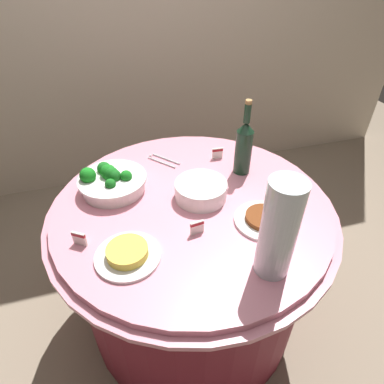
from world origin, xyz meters
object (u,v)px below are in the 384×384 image
object	(u,v)px
wine_bottle	(244,146)
label_placard_rear	(217,153)
food_plate_stir_fry	(264,219)
plate_stack	(201,190)
label_placard_front	(79,238)
decorative_fruit_vase	(278,232)
serving_tongs	(163,160)
label_placard_mid	(197,227)
broccoli_bowl	(111,181)
food_plate_fried_egg	(128,254)

from	to	relation	value
wine_bottle	label_placard_rear	xyz separation A→B (m)	(-0.07, 0.13, -0.10)
food_plate_stir_fry	plate_stack	bearing A→B (deg)	131.24
wine_bottle	label_placard_front	size ratio (longest dim) A/B	6.11
plate_stack	food_plate_stir_fry	xyz separation A→B (m)	(0.18, -0.21, -0.02)
decorative_fruit_vase	food_plate_stir_fry	world-z (taller)	decorative_fruit_vase
decorative_fruit_vase	label_placard_rear	size ratio (longest dim) A/B	6.18
serving_tongs	label_placard_rear	xyz separation A→B (m)	(0.26, -0.05, 0.03)
label_placard_front	label_placard_rear	world-z (taller)	same
wine_bottle	label_placard_mid	xyz separation A→B (m)	(-0.31, -0.32, -0.10)
label_placard_mid	food_plate_stir_fry	bearing A→B (deg)	-2.84
wine_bottle	decorative_fruit_vase	bearing A→B (deg)	-103.39
label_placard_front	broccoli_bowl	bearing A→B (deg)	64.65
label_placard_mid	serving_tongs	bearing A→B (deg)	91.80
label_placard_front	label_placard_rear	size ratio (longest dim) A/B	1.00
plate_stack	wine_bottle	size ratio (longest dim) A/B	0.62
food_plate_stir_fry	label_placard_rear	bearing A→B (deg)	91.81
serving_tongs	food_plate_fried_egg	distance (m)	0.60
plate_stack	decorative_fruit_vase	bearing A→B (deg)	-75.61
wine_bottle	broccoli_bowl	bearing A→B (deg)	177.50
food_plate_fried_egg	plate_stack	bearing A→B (deg)	35.90
wine_bottle	food_plate_stir_fry	size ratio (longest dim) A/B	1.53
label_placard_mid	label_placard_rear	distance (m)	0.52
broccoli_bowl	serving_tongs	size ratio (longest dim) A/B	1.86
label_placard_rear	plate_stack	bearing A→B (deg)	-122.27
plate_stack	label_placard_front	distance (m)	0.49
wine_bottle	food_plate_stir_fry	xyz separation A→B (m)	(-0.05, -0.33, -0.12)
broccoli_bowl	food_plate_stir_fry	size ratio (longest dim) A/B	1.27
plate_stack	serving_tongs	bearing A→B (deg)	106.27
serving_tongs	food_plate_fried_egg	bearing A→B (deg)	-113.26
wine_bottle	plate_stack	bearing A→B (deg)	-151.15
broccoli_bowl	label_placard_rear	xyz separation A→B (m)	(0.51, 0.11, -0.01)
broccoli_bowl	wine_bottle	xyz separation A→B (m)	(0.57, -0.02, 0.09)
broccoli_bowl	label_placard_front	xyz separation A→B (m)	(-0.14, -0.29, -0.01)
decorative_fruit_vase	label_placard_mid	bearing A→B (deg)	129.86
broccoli_bowl	decorative_fruit_vase	xyz separation A→B (m)	(0.45, -0.56, 0.12)
broccoli_bowl	label_placard_mid	bearing A→B (deg)	-52.59
serving_tongs	food_plate_stir_fry	size ratio (longest dim) A/B	0.68
broccoli_bowl	wine_bottle	distance (m)	0.58
decorative_fruit_vase	label_placard_rear	bearing A→B (deg)	84.82
food_plate_fried_egg	decorative_fruit_vase	bearing A→B (deg)	-21.79
broccoli_bowl	plate_stack	bearing A→B (deg)	-24.25
food_plate_stir_fry	decorative_fruit_vase	bearing A→B (deg)	-110.45
label_placard_front	wine_bottle	bearing A→B (deg)	20.25
food_plate_stir_fry	serving_tongs	bearing A→B (deg)	117.68
plate_stack	label_placard_mid	distance (m)	0.21
plate_stack	food_plate_fried_egg	bearing A→B (deg)	-144.10
food_plate_stir_fry	label_placard_front	world-z (taller)	label_placard_front
decorative_fruit_vase	label_placard_rear	xyz separation A→B (m)	(0.06, 0.67, -0.13)
food_plate_fried_egg	label_placard_rear	xyz separation A→B (m)	(0.49, 0.50, 0.01)
decorative_fruit_vase	serving_tongs	world-z (taller)	decorative_fruit_vase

